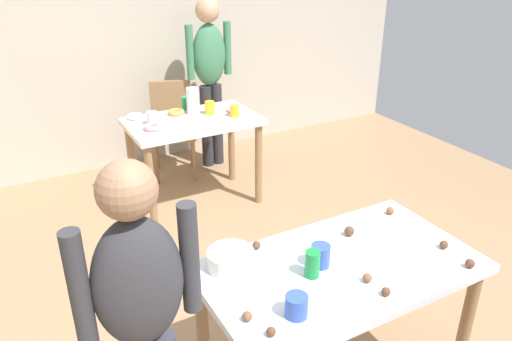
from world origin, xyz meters
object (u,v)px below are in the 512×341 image
at_px(dining_table_near, 339,284).
at_px(pitcher_far, 193,101).
at_px(chair_far_table, 172,123).
at_px(dining_table_far, 194,134).
at_px(person_adult_far, 210,69).
at_px(mixing_bowl, 231,259).
at_px(person_girl_near, 142,312).
at_px(soda_can, 312,264).

relative_size(dining_table_near, pitcher_far, 5.78).
distance_m(chair_far_table, pitcher_far, 0.65).
height_order(dining_table_far, pitcher_far, pitcher_far).
xyz_separation_m(dining_table_near, dining_table_far, (0.16, 2.13, -0.02)).
distance_m(dining_table_far, chair_far_table, 0.68).
relative_size(person_adult_far, mixing_bowl, 7.66).
distance_m(person_girl_near, person_adult_far, 3.19).
relative_size(person_adult_far, pitcher_far, 7.40).
bearing_deg(dining_table_far, mixing_bowl, -107.48).
bearing_deg(dining_table_near, mixing_bowl, 153.17).
height_order(dining_table_far, person_adult_far, person_adult_far).
xyz_separation_m(dining_table_near, chair_far_table, (0.22, 2.80, -0.15)).
distance_m(mixing_bowl, pitcher_far, 2.15).
distance_m(dining_table_near, mixing_bowl, 0.51).
bearing_deg(soda_can, pitcher_far, 80.39).
bearing_deg(dining_table_near, person_girl_near, -179.12).
bearing_deg(chair_far_table, soda_can, -97.70).
bearing_deg(chair_far_table, dining_table_near, -94.50).
xyz_separation_m(soda_can, pitcher_far, (0.38, 2.26, 0.05)).
height_order(dining_table_near, mixing_bowl, mixing_bowl).
xyz_separation_m(chair_far_table, pitcher_far, (0.00, -0.54, 0.36)).
xyz_separation_m(dining_table_far, mixing_bowl, (-0.60, -1.91, 0.17)).
height_order(person_adult_far, soda_can, person_adult_far).
height_order(chair_far_table, person_adult_far, person_adult_far).
bearing_deg(person_adult_far, mixing_bowl, -112.29).
bearing_deg(pitcher_far, dining_table_far, -114.87).
bearing_deg(person_girl_near, dining_table_near, 0.88).
bearing_deg(chair_far_table, person_adult_far, -0.68).
relative_size(chair_far_table, soda_can, 7.13).
bearing_deg(person_adult_far, dining_table_far, -124.39).
height_order(dining_table_near, dining_table_far, same).
distance_m(chair_far_table, person_adult_far, 0.61).
xyz_separation_m(person_girl_near, person_adult_far, (1.52, 2.81, 0.09)).
xyz_separation_m(dining_table_near, pitcher_far, (0.22, 2.26, 0.21)).
height_order(dining_table_near, soda_can, soda_can).
bearing_deg(dining_table_far, dining_table_near, -94.42).
height_order(dining_table_far, mixing_bowl, mixing_bowl).
bearing_deg(chair_far_table, person_girl_near, -111.74).
height_order(person_adult_far, mixing_bowl, person_adult_far).
height_order(dining_table_near, person_adult_far, person_adult_far).
xyz_separation_m(chair_far_table, mixing_bowl, (-0.66, -2.58, 0.29)).
relative_size(person_girl_near, person_adult_far, 0.92).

